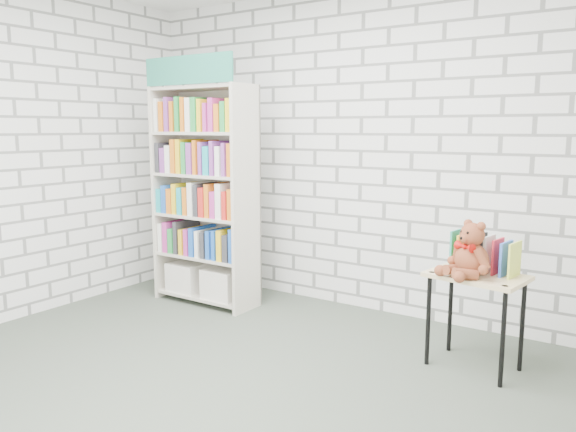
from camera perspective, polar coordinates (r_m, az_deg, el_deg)
The scene contains 6 objects.
ground at distance 3.64m, azimuth -7.89°, elevation -17.19°, with size 4.50×4.50×0.00m, color #414A3F.
room_shell at distance 3.27m, azimuth -8.57°, elevation 12.12°, with size 4.52×4.02×2.81m.
bookshelf at distance 5.14m, azimuth -8.40°, elevation 2.21°, with size 0.98×0.38×2.21m.
display_table at distance 3.93m, azimuth 18.60°, elevation -6.90°, with size 0.66×0.50×0.65m.
table_books at distance 3.97m, azimuth 19.32°, elevation -3.59°, with size 0.44×0.25×0.25m.
teddy_bear at distance 3.80m, azimuth 17.92°, elevation -3.73°, with size 0.35×0.34×0.37m.
Camera 1 is at (2.19, -2.43, 1.59)m, focal length 35.00 mm.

